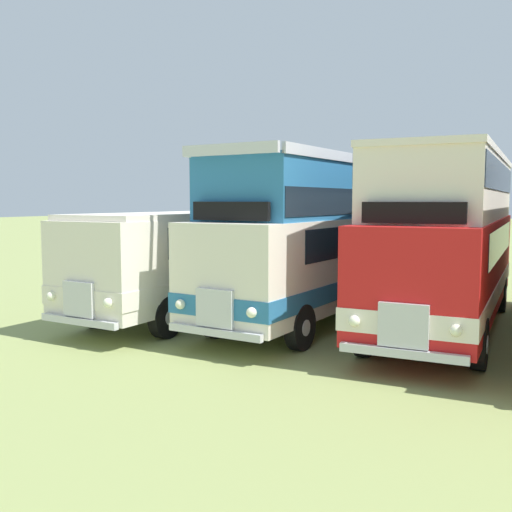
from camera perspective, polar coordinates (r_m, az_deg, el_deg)
The scene contains 3 objects.
bus_first_in_row at distance 18.20m, azimuth -3.39°, elevation 0.49°, with size 2.85×11.72×2.99m.
bus_second_in_row at distance 16.95m, azimuth 7.04°, elevation 2.14°, with size 3.03×11.27×4.52m.
bus_third_in_row at distance 15.80m, azimuth 18.20°, elevation 2.06°, with size 3.00×10.43×4.49m.
Camera 1 is at (-0.55, -15.59, 3.33)m, focal length 41.03 mm.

